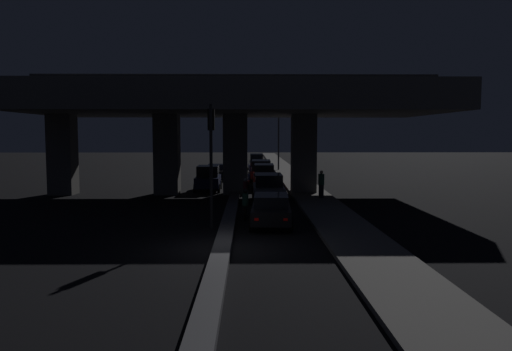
# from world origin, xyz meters

# --- Properties ---
(ground_plane) EXTENTS (200.00, 200.00, 0.00)m
(ground_plane) POSITION_xyz_m (0.00, 0.00, 0.00)
(ground_plane) COLOR black
(median_divider) EXTENTS (0.64, 126.00, 0.26)m
(median_divider) POSITION_xyz_m (0.00, 35.00, 0.13)
(median_divider) COLOR #4C4C51
(median_divider) RESTS_ON ground_plane
(sidewalk_right) EXTENTS (2.62, 126.00, 0.17)m
(sidewalk_right) POSITION_xyz_m (5.16, 28.00, 0.08)
(sidewalk_right) COLOR #5B5956
(sidewalk_right) RESTS_ON ground_plane
(elevated_overpass) EXTENTS (28.22, 13.50, 8.36)m
(elevated_overpass) POSITION_xyz_m (-0.24, 17.07, 6.26)
(elevated_overpass) COLOR #5B5956
(elevated_overpass) RESTS_ON ground_plane
(traffic_light_left_of_median) EXTENTS (0.30, 0.49, 5.52)m
(traffic_light_left_of_median) POSITION_xyz_m (-0.72, 4.18, 3.75)
(traffic_light_left_of_median) COLOR black
(traffic_light_left_of_median) RESTS_ON ground_plane
(street_lamp) EXTENTS (2.39, 0.32, 7.13)m
(street_lamp) POSITION_xyz_m (3.96, 39.06, 4.28)
(street_lamp) COLOR #2D2D30
(street_lamp) RESTS_ON ground_plane
(car_black_lead) EXTENTS (2.04, 4.86, 1.46)m
(car_black_lead) POSITION_xyz_m (1.97, 4.72, 0.77)
(car_black_lead) COLOR black
(car_black_lead) RESTS_ON ground_plane
(car_grey_second) EXTENTS (2.05, 4.52, 1.73)m
(car_grey_second) POSITION_xyz_m (2.17, 13.12, 0.91)
(car_grey_second) COLOR #515459
(car_grey_second) RESTS_ON ground_plane
(car_dark_red_third) EXTENTS (1.92, 4.13, 1.85)m
(car_dark_red_third) POSITION_xyz_m (2.14, 21.32, 0.97)
(car_dark_red_third) COLOR #591414
(car_dark_red_third) RESTS_ON ground_plane
(car_dark_red_fourth) EXTENTS (2.09, 4.68, 1.87)m
(car_dark_red_fourth) POSITION_xyz_m (2.05, 27.16, 1.00)
(car_dark_red_fourth) COLOR #591414
(car_dark_red_fourth) RESTS_ON ground_plane
(car_dark_blue_fifth) EXTENTS (2.16, 4.12, 1.39)m
(car_dark_blue_fifth) POSITION_xyz_m (1.84, 34.39, 0.72)
(car_dark_blue_fifth) COLOR #141938
(car_dark_blue_fifth) RESTS_ON ground_plane
(car_black_sixth) EXTENTS (1.86, 4.33, 1.90)m
(car_black_sixth) POSITION_xyz_m (1.82, 41.59, 1.00)
(car_black_sixth) COLOR black
(car_black_sixth) RESTS_ON ground_plane
(car_dark_blue_lead_oncoming) EXTENTS (1.94, 4.16, 1.88)m
(car_dark_blue_lead_oncoming) POSITION_xyz_m (-2.10, 19.12, 0.96)
(car_dark_blue_lead_oncoming) COLOR #141938
(car_dark_blue_lead_oncoming) RESTS_ON ground_plane
(car_black_second_oncoming) EXTENTS (2.03, 4.17, 1.46)m
(car_black_second_oncoming) POSITION_xyz_m (-2.01, 28.10, 0.73)
(car_black_second_oncoming) COLOR black
(car_black_second_oncoming) RESTS_ON ground_plane
(motorcycle_black_filtering_near) EXTENTS (0.32, 1.85, 1.47)m
(motorcycle_black_filtering_near) POSITION_xyz_m (0.77, 6.87, 0.62)
(motorcycle_black_filtering_near) COLOR black
(motorcycle_black_filtering_near) RESTS_ON ground_plane
(motorcycle_white_filtering_mid) EXTENTS (0.34, 1.88, 1.44)m
(motorcycle_white_filtering_mid) POSITION_xyz_m (0.74, 13.73, 0.61)
(motorcycle_white_filtering_mid) COLOR black
(motorcycle_white_filtering_mid) RESTS_ON ground_plane
(motorcycle_red_filtering_far) EXTENTS (0.34, 1.90, 1.41)m
(motorcycle_red_filtering_far) POSITION_xyz_m (0.88, 20.44, 0.60)
(motorcycle_red_filtering_far) COLOR black
(motorcycle_red_filtering_far) RESTS_ON ground_plane
(pedestrian_on_sidewalk) EXTENTS (0.39, 0.39, 1.74)m
(pedestrian_on_sidewalk) POSITION_xyz_m (5.57, 13.64, 1.03)
(pedestrian_on_sidewalk) COLOR black
(pedestrian_on_sidewalk) RESTS_ON sidewalk_right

